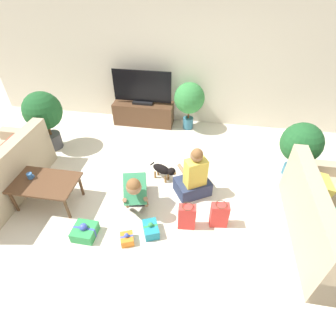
{
  "coord_description": "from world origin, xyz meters",
  "views": [
    {
      "loc": [
        0.7,
        -2.76,
        3.06
      ],
      "look_at": [
        0.2,
        0.31,
        0.45
      ],
      "focal_mm": 28.0,
      "sensor_mm": 36.0,
      "label": 1
    }
  ],
  "objects_px": {
    "potted_plant_corner_left": "(44,114)",
    "person_kneeling": "(136,190)",
    "gift_box_c": "(151,229)",
    "gift_bag_b": "(187,217)",
    "sofa_left": "(0,178)",
    "tv_console": "(144,113)",
    "dog": "(164,170)",
    "gift_box_a": "(127,239)",
    "tv": "(142,89)",
    "mug": "(30,176)",
    "coffee_table": "(45,184)",
    "person_sitting": "(194,178)",
    "sofa_right": "(327,223)",
    "potted_plant_corner_right": "(301,144)",
    "potted_plant_back_right": "(189,99)",
    "gift_box_b": "(85,231)",
    "gift_bag_a": "(219,215)"
  },
  "relations": [
    {
      "from": "coffee_table",
      "to": "gift_box_a",
      "type": "xyz_separation_m",
      "value": [
        1.38,
        -0.51,
        -0.33
      ]
    },
    {
      "from": "potted_plant_corner_left",
      "to": "gift_box_b",
      "type": "distance_m",
      "value": 2.5
    },
    {
      "from": "tv",
      "to": "person_sitting",
      "type": "xyz_separation_m",
      "value": [
        1.3,
        -2.06,
        -0.48
      ]
    },
    {
      "from": "tv_console",
      "to": "person_kneeling",
      "type": "bearing_deg",
      "value": -79.07
    },
    {
      "from": "sofa_left",
      "to": "potted_plant_corner_left",
      "type": "relative_size",
      "value": 1.68
    },
    {
      "from": "tv_console",
      "to": "dog",
      "type": "height_order",
      "value": "tv_console"
    },
    {
      "from": "gift_box_b",
      "to": "person_kneeling",
      "type": "bearing_deg",
      "value": 49.18
    },
    {
      "from": "dog",
      "to": "gift_bag_b",
      "type": "bearing_deg",
      "value": -128.59
    },
    {
      "from": "potted_plant_corner_left",
      "to": "gift_box_a",
      "type": "relative_size",
      "value": 4.79
    },
    {
      "from": "mug",
      "to": "tv_console",
      "type": "bearing_deg",
      "value": 67.0
    },
    {
      "from": "person_sitting",
      "to": "dog",
      "type": "distance_m",
      "value": 0.58
    },
    {
      "from": "person_sitting",
      "to": "potted_plant_corner_right",
      "type": "bearing_deg",
      "value": 173.54
    },
    {
      "from": "tv",
      "to": "dog",
      "type": "bearing_deg",
      "value": -66.79
    },
    {
      "from": "potted_plant_corner_right",
      "to": "dog",
      "type": "xyz_separation_m",
      "value": [
        -2.17,
        -0.51,
        -0.42
      ]
    },
    {
      "from": "potted_plant_corner_right",
      "to": "gift_bag_a",
      "type": "relative_size",
      "value": 2.34
    },
    {
      "from": "gift_box_c",
      "to": "gift_bag_b",
      "type": "distance_m",
      "value": 0.53
    },
    {
      "from": "potted_plant_back_right",
      "to": "gift_box_a",
      "type": "relative_size",
      "value": 4.27
    },
    {
      "from": "potted_plant_corner_left",
      "to": "sofa_right",
      "type": "bearing_deg",
      "value": -16.84
    },
    {
      "from": "tv_console",
      "to": "potted_plant_corner_right",
      "type": "bearing_deg",
      "value": -24.02
    },
    {
      "from": "person_kneeling",
      "to": "gift_box_b",
      "type": "distance_m",
      "value": 0.91
    },
    {
      "from": "tv",
      "to": "potted_plant_back_right",
      "type": "relative_size",
      "value": 1.21
    },
    {
      "from": "coffee_table",
      "to": "person_sitting",
      "type": "xyz_separation_m",
      "value": [
        2.16,
        0.57,
        -0.07
      ]
    },
    {
      "from": "sofa_right",
      "to": "gift_bag_a",
      "type": "xyz_separation_m",
      "value": [
        -1.38,
        -0.01,
        -0.1
      ]
    },
    {
      "from": "coffee_table",
      "to": "potted_plant_corner_right",
      "type": "distance_m",
      "value": 4.04
    },
    {
      "from": "sofa_left",
      "to": "person_sitting",
      "type": "height_order",
      "value": "person_sitting"
    },
    {
      "from": "potted_plant_corner_right",
      "to": "gift_box_c",
      "type": "height_order",
      "value": "potted_plant_corner_right"
    },
    {
      "from": "gift_box_c",
      "to": "mug",
      "type": "distance_m",
      "value": 1.97
    },
    {
      "from": "sofa_right",
      "to": "person_kneeling",
      "type": "relative_size",
      "value": 2.46
    },
    {
      "from": "sofa_left",
      "to": "gift_box_a",
      "type": "distance_m",
      "value": 2.32
    },
    {
      "from": "potted_plant_corner_left",
      "to": "person_kneeling",
      "type": "xyz_separation_m",
      "value": [
        2.05,
        -1.25,
        -0.4
      ]
    },
    {
      "from": "potted_plant_corner_left",
      "to": "person_sitting",
      "type": "height_order",
      "value": "potted_plant_corner_left"
    },
    {
      "from": "coffee_table",
      "to": "potted_plant_back_right",
      "type": "xyz_separation_m",
      "value": [
        1.87,
        2.58,
        0.29
      ]
    },
    {
      "from": "sofa_right",
      "to": "coffee_table",
      "type": "xyz_separation_m",
      "value": [
        -3.96,
        -0.0,
        0.08
      ]
    },
    {
      "from": "sofa_left",
      "to": "mug",
      "type": "xyz_separation_m",
      "value": [
        0.62,
        -0.06,
        0.17
      ]
    },
    {
      "from": "tv",
      "to": "dog",
      "type": "xyz_separation_m",
      "value": [
        0.78,
        -1.82,
        -0.59
      ]
    },
    {
      "from": "dog",
      "to": "potted_plant_corner_right",
      "type": "bearing_deg",
      "value": -53.18
    },
    {
      "from": "person_kneeling",
      "to": "gift_box_a",
      "type": "relative_size",
      "value": 3.27
    },
    {
      "from": "gift_box_a",
      "to": "potted_plant_back_right",
      "type": "bearing_deg",
      "value": 80.88
    },
    {
      "from": "potted_plant_back_right",
      "to": "person_sitting",
      "type": "distance_m",
      "value": 2.06
    },
    {
      "from": "sofa_right",
      "to": "gift_box_c",
      "type": "distance_m",
      "value": 2.33
    },
    {
      "from": "sofa_left",
      "to": "mug",
      "type": "height_order",
      "value": "sofa_left"
    },
    {
      "from": "sofa_right",
      "to": "gift_bag_a",
      "type": "height_order",
      "value": "sofa_right"
    },
    {
      "from": "potted_plant_corner_left",
      "to": "coffee_table",
      "type": "bearing_deg",
      "value": -63.62
    },
    {
      "from": "tv",
      "to": "dog",
      "type": "height_order",
      "value": "tv"
    },
    {
      "from": "coffee_table",
      "to": "potted_plant_corner_left",
      "type": "bearing_deg",
      "value": 116.38
    },
    {
      "from": "tv",
      "to": "dog",
      "type": "distance_m",
      "value": 2.07
    },
    {
      "from": "sofa_right",
      "to": "potted_plant_back_right",
      "type": "height_order",
      "value": "potted_plant_back_right"
    },
    {
      "from": "sofa_left",
      "to": "tv_console",
      "type": "relative_size",
      "value": 1.47
    },
    {
      "from": "sofa_right",
      "to": "potted_plant_corner_left",
      "type": "xyz_separation_m",
      "value": [
        -4.66,
        1.41,
        0.43
      ]
    },
    {
      "from": "person_kneeling",
      "to": "gift_bag_a",
      "type": "relative_size",
      "value": 1.84
    }
  ]
}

